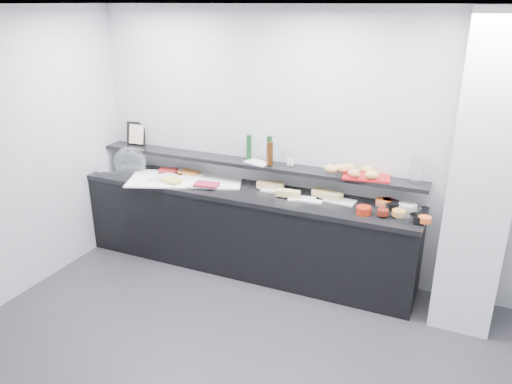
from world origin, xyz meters
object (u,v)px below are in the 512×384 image
at_px(sandwich_plate_mid, 306,199).
at_px(framed_print, 136,133).
at_px(carafe, 417,168).
at_px(cloche_base, 122,169).
at_px(condiment_tray, 258,162).
at_px(bread_tray, 367,176).

bearing_deg(sandwich_plate_mid, framed_print, 163.51).
relative_size(sandwich_plate_mid, carafe, 1.12).
relative_size(cloche_base, condiment_tray, 1.87).
height_order(framed_print, bread_tray, framed_print).
relative_size(framed_print, bread_tray, 0.59).
bearing_deg(bread_tray, framed_print, 169.09).
distance_m(cloche_base, sandwich_plate_mid, 2.22).
bearing_deg(cloche_base, sandwich_plate_mid, -24.89).
distance_m(condiment_tray, bread_tray, 1.13).
height_order(sandwich_plate_mid, carafe, carafe).
height_order(cloche_base, sandwich_plate_mid, cloche_base).
relative_size(condiment_tray, carafe, 0.86).
bearing_deg(framed_print, cloche_base, -105.53).
relative_size(framed_print, condiment_tray, 1.01).
bearing_deg(sandwich_plate_mid, condiment_tray, 153.75).
height_order(cloche_base, carafe, carafe).
relative_size(condiment_tray, bread_tray, 0.59).
bearing_deg(carafe, bread_tray, -178.90).
bearing_deg(condiment_tray, bread_tray, 18.45).
distance_m(bread_tray, carafe, 0.47).
bearing_deg(cloche_base, framed_print, 61.11).
distance_m(sandwich_plate_mid, condiment_tray, 0.67).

